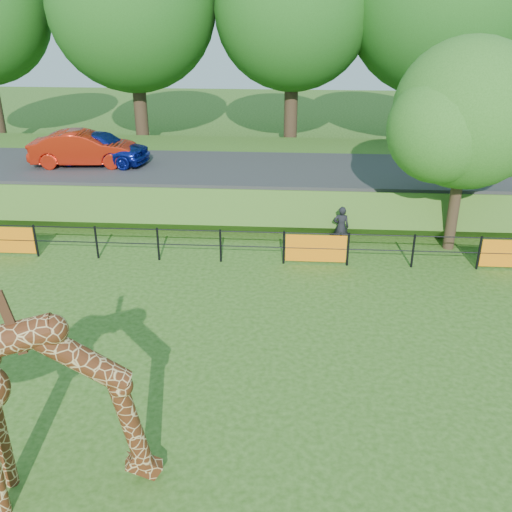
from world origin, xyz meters
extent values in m
plane|color=#2B5114|center=(0.00, 0.00, 0.00)|extent=(90.00, 90.00, 0.00)
cube|color=#2B5114|center=(0.00, 15.50, 0.65)|extent=(40.00, 9.00, 1.30)
cube|color=#313033|center=(0.00, 14.00, 1.36)|extent=(40.00, 5.00, 0.12)
imported|color=#13229D|center=(-5.71, 14.14, 2.11)|extent=(4.22, 2.20, 1.37)
imported|color=red|center=(-6.27, 13.87, 2.11)|extent=(4.33, 1.83, 1.39)
imported|color=black|center=(3.87, 9.46, 0.72)|extent=(0.54, 0.38, 1.43)
cylinder|color=#362318|center=(7.50, 9.60, 1.60)|extent=(0.36, 0.36, 3.20)
sphere|color=#2C631B|center=(7.50, 9.60, 4.46)|extent=(4.60, 4.60, 4.60)
sphere|color=#2C631B|center=(8.65, 10.29, 4.00)|extent=(3.45, 3.45, 3.45)
sphere|color=#2C631B|center=(6.58, 8.91, 4.12)|extent=(3.22, 3.22, 3.22)
cylinder|color=#362318|center=(-6.00, 22.00, 2.50)|extent=(0.70, 0.70, 5.00)
sphere|color=#1F5416|center=(-6.00, 22.00, 7.31)|extent=(8.40, 8.40, 8.40)
cylinder|color=#362318|center=(2.00, 22.00, 2.50)|extent=(0.70, 0.70, 5.00)
sphere|color=#1F5416|center=(2.00, 22.00, 7.14)|extent=(7.80, 7.80, 7.80)
cylinder|color=#362318|center=(9.00, 22.00, 2.50)|extent=(0.70, 0.70, 5.00)
sphere|color=#1F5416|center=(9.00, 22.00, 7.42)|extent=(8.80, 8.80, 8.80)
camera|label=1|loc=(2.24, -8.38, 7.74)|focal=40.00mm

